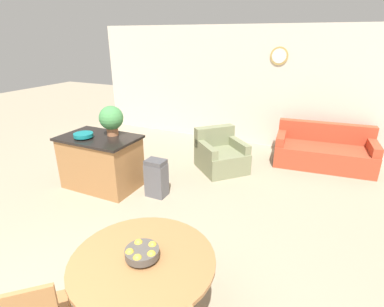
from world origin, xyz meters
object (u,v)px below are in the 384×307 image
(trash_bin, at_px, (156,178))
(teal_bowl, at_px, (83,135))
(dining_table, at_px, (144,275))
(kitchen_island, at_px, (101,162))
(fruit_bowl, at_px, (142,252))
(couch, at_px, (323,152))
(potted_plant, at_px, (111,119))
(armchair, at_px, (221,156))

(trash_bin, bearing_deg, teal_bowl, -167.56)
(dining_table, distance_m, trash_bin, 2.42)
(kitchen_island, bearing_deg, trash_bin, 6.28)
(fruit_bowl, relative_size, kitchen_island, 0.22)
(dining_table, xyz_separation_m, teal_bowl, (-2.38, 1.83, 0.37))
(dining_table, xyz_separation_m, couch, (1.19, 4.62, -0.31))
(fruit_bowl, height_order, potted_plant, potted_plant)
(armchair, bearing_deg, dining_table, -127.02)
(potted_plant, bearing_deg, kitchen_island, -131.36)
(dining_table, bearing_deg, teal_bowl, 142.50)
(dining_table, bearing_deg, armchair, 99.88)
(fruit_bowl, height_order, armchair, fruit_bowl)
(potted_plant, distance_m, trash_bin, 1.23)
(fruit_bowl, bearing_deg, dining_table, 120.54)
(kitchen_island, height_order, teal_bowl, teal_bowl)
(kitchen_island, relative_size, armchair, 1.08)
(dining_table, distance_m, fruit_bowl, 0.24)
(potted_plant, distance_m, armchair, 2.19)
(fruit_bowl, relative_size, potted_plant, 0.57)
(kitchen_island, bearing_deg, teal_bowl, -138.35)
(potted_plant, height_order, couch, potted_plant)
(couch, bearing_deg, kitchen_island, -147.83)
(teal_bowl, bearing_deg, kitchen_island, 41.65)
(fruit_bowl, bearing_deg, couch, 75.60)
(trash_bin, relative_size, couch, 0.33)
(dining_table, height_order, trash_bin, dining_table)
(fruit_bowl, distance_m, armchair, 3.64)
(dining_table, relative_size, potted_plant, 2.43)
(trash_bin, relative_size, armchair, 0.53)
(kitchen_island, xyz_separation_m, trash_bin, (1.03, 0.11, -0.14))
(dining_table, height_order, armchair, armchair)
(couch, bearing_deg, potted_plant, -148.46)
(dining_table, relative_size, trash_bin, 1.91)
(fruit_bowl, bearing_deg, trash_bin, 119.61)
(dining_table, height_order, fruit_bowl, fruit_bowl)
(teal_bowl, bearing_deg, dining_table, -37.50)
(fruit_bowl, bearing_deg, teal_bowl, 142.49)
(potted_plant, height_order, armchair, potted_plant)
(trash_bin, bearing_deg, potted_plant, 175.60)
(dining_table, distance_m, couch, 4.78)
(kitchen_island, relative_size, teal_bowl, 4.14)
(dining_table, distance_m, teal_bowl, 3.03)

